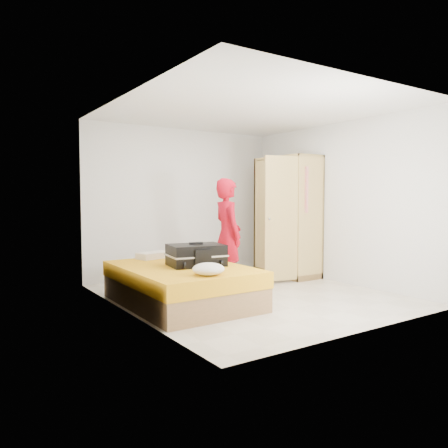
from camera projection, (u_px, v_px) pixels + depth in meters
room at (250, 204)px, 6.13m from camera, size 4.00×4.02×2.60m
bed at (182, 285)px, 5.69m from camera, size 1.42×2.02×0.50m
wardrobe at (287, 220)px, 7.67m from camera, size 1.16×1.20×2.10m
person at (228, 235)px, 6.39m from camera, size 0.50×0.67×1.67m
suitcase at (196, 255)px, 5.70m from camera, size 0.79×0.64×0.31m
round_cushion at (208, 269)px, 5.00m from camera, size 0.37×0.37×0.14m
pillow at (154, 255)px, 6.38m from camera, size 0.55×0.37×0.09m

